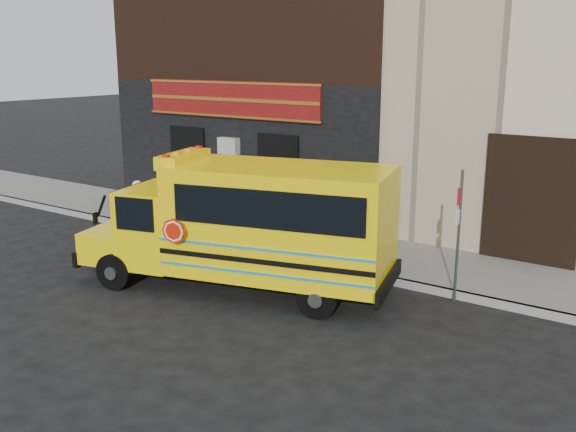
# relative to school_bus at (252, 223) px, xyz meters

# --- Properties ---
(ground) EXTENTS (120.00, 120.00, 0.00)m
(ground) POSITION_rel_school_bus_xyz_m (0.45, -0.55, -1.51)
(ground) COLOR black
(ground) RESTS_ON ground
(curb) EXTENTS (40.00, 0.20, 0.15)m
(curb) POSITION_rel_school_bus_xyz_m (0.45, 2.05, -1.43)
(curb) COLOR gray
(curb) RESTS_ON ground
(sidewalk) EXTENTS (40.00, 3.00, 0.15)m
(sidewalk) POSITION_rel_school_bus_xyz_m (0.45, 3.55, -1.43)
(sidewalk) COLOR #63615D
(sidewalk) RESTS_ON ground
(building) EXTENTS (20.00, 10.70, 12.00)m
(building) POSITION_rel_school_bus_xyz_m (0.41, 9.90, 4.62)
(building) COLOR beige
(building) RESTS_ON sidewalk
(school_bus) EXTENTS (7.21, 3.80, 2.92)m
(school_bus) POSITION_rel_school_bus_xyz_m (0.00, 0.00, 0.00)
(school_bus) COLOR black
(school_bus) RESTS_ON ground
(sign_pole) EXTENTS (0.06, 0.24, 2.76)m
(sign_pole) POSITION_rel_school_bus_xyz_m (3.83, 1.83, 0.03)
(sign_pole) COLOR #48514A
(sign_pole) RESTS_ON ground
(bicycle) EXTENTS (1.80, 0.72, 1.05)m
(bicycle) POSITION_rel_school_bus_xyz_m (-3.60, 0.06, -0.98)
(bicycle) COLOR black
(bicycle) RESTS_ON ground
(cyclist) EXTENTS (0.45, 0.68, 1.83)m
(cyclist) POSITION_rel_school_bus_xyz_m (-3.62, 0.14, -0.59)
(cyclist) COLOR black
(cyclist) RESTS_ON ground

